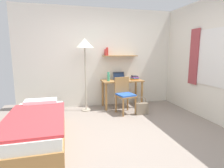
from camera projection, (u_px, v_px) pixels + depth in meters
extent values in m
plane|color=gray|center=(125.00, 136.00, 3.27)|extent=(5.28, 5.28, 0.00)
cube|color=silver|center=(102.00, 58.00, 4.97)|extent=(4.40, 0.05, 2.60)
cube|color=#9E703D|center=(120.00, 56.00, 4.95)|extent=(0.94, 0.22, 0.02)
cube|color=#D13D38|center=(106.00, 52.00, 4.85)|extent=(0.03, 0.17, 0.17)
cube|color=#D13D38|center=(107.00, 51.00, 4.88)|extent=(0.02, 0.14, 0.21)
cube|color=silver|center=(212.00, 58.00, 3.82)|extent=(0.02, 0.80, 1.18)
cube|color=white|center=(212.00, 58.00, 3.83)|extent=(0.01, 0.74, 1.12)
cube|color=#993D42|center=(194.00, 57.00, 4.30)|extent=(0.03, 0.28, 1.28)
cube|color=#9E703D|center=(37.00, 134.00, 3.00)|extent=(0.86, 1.86, 0.28)
cube|color=silver|center=(36.00, 122.00, 2.96)|extent=(0.83, 1.80, 0.16)
cube|color=#DB383D|center=(35.00, 118.00, 2.84)|extent=(0.88, 1.52, 0.04)
cube|color=white|center=(41.00, 102.00, 3.63)|extent=(0.61, 0.28, 0.10)
cube|color=#9E703D|center=(122.00, 81.00, 4.88)|extent=(1.07, 0.53, 0.03)
cylinder|color=#9E703D|center=(106.00, 97.00, 4.62)|extent=(0.06, 0.06, 0.70)
cylinder|color=#9E703D|center=(142.00, 95.00, 4.86)|extent=(0.06, 0.06, 0.70)
cylinder|color=#9E703D|center=(103.00, 93.00, 5.03)|extent=(0.06, 0.06, 0.70)
cylinder|color=#9E703D|center=(136.00, 91.00, 5.27)|extent=(0.06, 0.06, 0.70)
cube|color=#9E703D|center=(126.00, 96.00, 4.39)|extent=(0.49, 0.50, 0.03)
cube|color=blue|center=(126.00, 95.00, 4.39)|extent=(0.45, 0.46, 0.04)
cube|color=#9E703D|center=(122.00, 85.00, 4.52)|extent=(0.38, 0.12, 0.38)
cylinder|color=#9E703D|center=(123.00, 108.00, 4.20)|extent=(0.04, 0.04, 0.42)
cylinder|color=#9E703D|center=(136.00, 106.00, 4.35)|extent=(0.04, 0.04, 0.42)
cylinder|color=#9E703D|center=(116.00, 104.00, 4.51)|extent=(0.04, 0.04, 0.42)
cylinder|color=#9E703D|center=(128.00, 102.00, 4.66)|extent=(0.04, 0.04, 0.42)
cylinder|color=#B2A893|center=(86.00, 110.00, 4.69)|extent=(0.24, 0.24, 0.02)
cylinder|color=#B2A893|center=(86.00, 80.00, 4.55)|extent=(0.03, 0.03, 1.54)
cone|color=silver|center=(85.00, 43.00, 4.40)|extent=(0.43, 0.43, 0.22)
cube|color=#2D2D33|center=(119.00, 80.00, 4.91)|extent=(0.32, 0.22, 0.01)
cube|color=#2D2D33|center=(119.00, 76.00, 4.96)|extent=(0.32, 0.09, 0.20)
cube|color=black|center=(119.00, 76.00, 4.96)|extent=(0.28, 0.08, 0.16)
cylinder|color=#42A87F|center=(108.00, 77.00, 4.70)|extent=(0.06, 0.06, 0.23)
cube|color=orange|center=(134.00, 79.00, 4.95)|extent=(0.19, 0.22, 0.03)
cube|color=#3384C6|center=(135.00, 78.00, 4.95)|extent=(0.17, 0.23, 0.02)
cube|color=purple|center=(135.00, 77.00, 4.95)|extent=(0.18, 0.24, 0.02)
cube|color=#333338|center=(135.00, 76.00, 4.95)|extent=(0.14, 0.19, 0.03)
cube|color=gray|center=(142.00, 109.00, 4.37)|extent=(0.29, 0.11, 0.27)
torus|color=gray|center=(142.00, 101.00, 4.34)|extent=(0.20, 0.02, 0.20)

